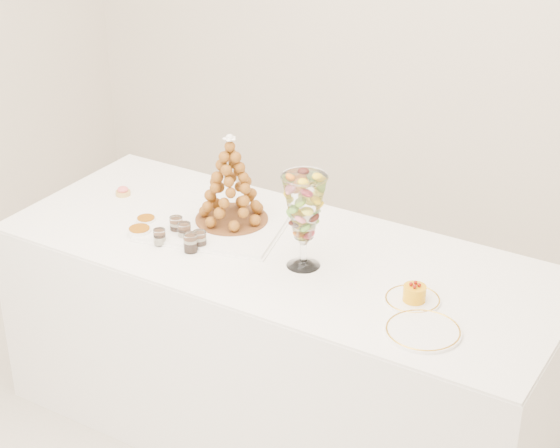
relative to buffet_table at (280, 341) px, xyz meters
The scene contains 17 objects.
ground 0.48m from the buffet_table, 127.96° to the right, with size 4.50×4.50×0.00m, color beige.
room_walls 1.38m from the buffet_table, 127.96° to the right, with size 4.54×4.04×2.82m.
buffet_table is the anchor object (origin of this frame).
lace_tray 0.54m from the buffet_table, behind, with size 0.53×0.40×0.02m, color white.
macaron_vase 0.68m from the buffet_table, 22.98° to the right, with size 0.17×0.17×0.37m.
cake_plate 0.73m from the buffet_table, ahead, with size 0.20×0.20×0.01m, color white.
spare_plate 0.86m from the buffet_table, 19.64° to the right, with size 0.26×0.26×0.01m, color white.
pink_tart 0.95m from the buffet_table, behind, with size 0.06×0.06×0.04m.
verrine_a 0.63m from the buffet_table, 167.94° to the right, with size 0.05×0.05×0.07m, color white.
verrine_b 0.60m from the buffet_table, 162.24° to the right, with size 0.05×0.05×0.07m, color white.
verrine_c 0.55m from the buffet_table, 152.03° to the right, with size 0.05×0.05×0.07m, color white.
verrine_d 0.65m from the buffet_table, 154.96° to the right, with size 0.05×0.05×0.06m, color white.
verrine_e 0.57m from the buffet_table, 147.67° to the right, with size 0.05×0.05×0.07m, color white.
ramekin_back 0.73m from the buffet_table, behind, with size 0.08×0.08×0.03m, color white.
ramekin_front 0.72m from the buffet_table, 161.76° to the right, with size 0.09×0.09×0.03m, color white.
croquembouche 0.69m from the buffet_table, 161.59° to the left, with size 0.31×0.31×0.37m.
mousse_cake 0.76m from the buffet_table, ahead, with size 0.08×0.08×0.07m.
Camera 1 is at (1.75, -2.56, 2.58)m, focal length 60.00 mm.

